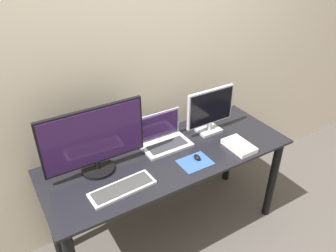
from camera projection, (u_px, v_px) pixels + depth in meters
name	position (u px, v px, depth m)	size (l,w,h in m)	color
wall_back	(140.00, 67.00, 2.25)	(7.00, 0.05, 2.50)	beige
desk	(169.00, 171.00, 2.30)	(1.72, 0.65, 0.75)	black
monitor_left	(94.00, 141.00, 1.97)	(0.65, 0.21, 0.44)	black
monitor_right	(210.00, 110.00, 2.39)	(0.39, 0.12, 0.35)	#B2B2B7
laptop	(163.00, 137.00, 2.31)	(0.34, 0.22, 0.22)	#ADADB2
keyboard	(122.00, 188.00, 1.93)	(0.40, 0.16, 0.02)	silver
mousepad	(195.00, 162.00, 2.15)	(0.21, 0.16, 0.00)	#2D519E
mouse	(197.00, 157.00, 2.17)	(0.04, 0.06, 0.03)	black
book	(239.00, 146.00, 2.29)	(0.15, 0.23, 0.03)	silver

